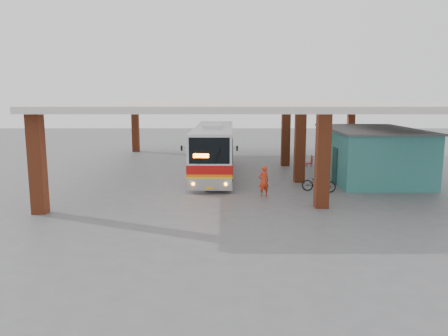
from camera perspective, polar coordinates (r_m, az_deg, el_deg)
ground at (r=23.13m, az=3.64°, el=-3.26°), size 90.00×90.00×0.00m
brick_columns at (r=27.82m, az=5.99°, el=3.42°), size 20.10×21.60×4.35m
canopy_roof at (r=29.09m, az=3.93°, el=8.31°), size 21.00×23.00×0.30m
shop_building at (r=28.21m, az=18.54°, el=1.81°), size 5.20×8.20×3.11m
coach_bus at (r=28.05m, az=-1.32°, el=2.45°), size 2.62×11.47×3.33m
motorcycle at (r=23.81m, az=12.26°, el=-1.92°), size 1.91×1.20×0.95m
pedestrian at (r=22.28m, az=5.21°, el=-1.73°), size 0.67×0.56×1.56m
red_chair at (r=32.01m, az=11.22°, el=0.84°), size 0.43×0.43×0.81m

